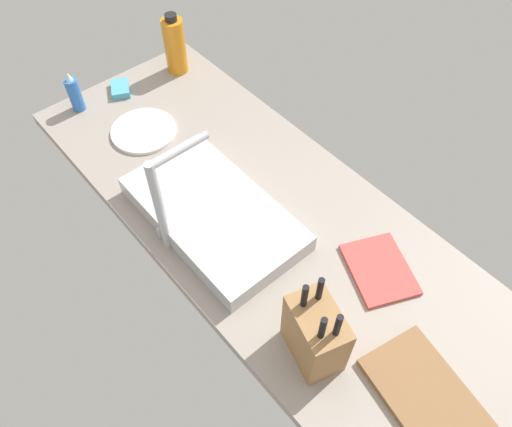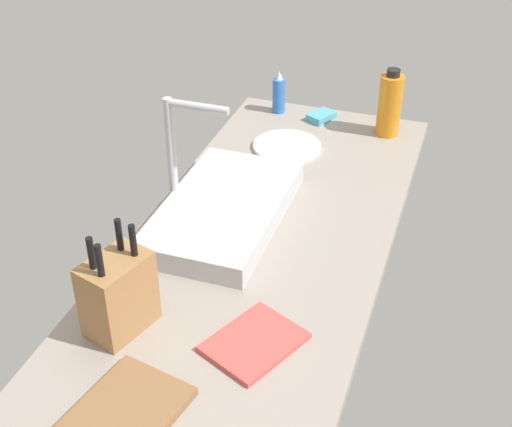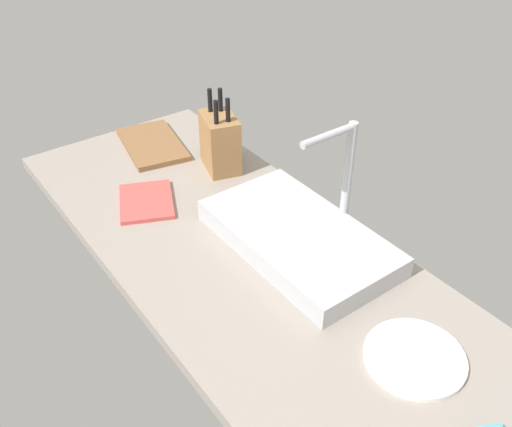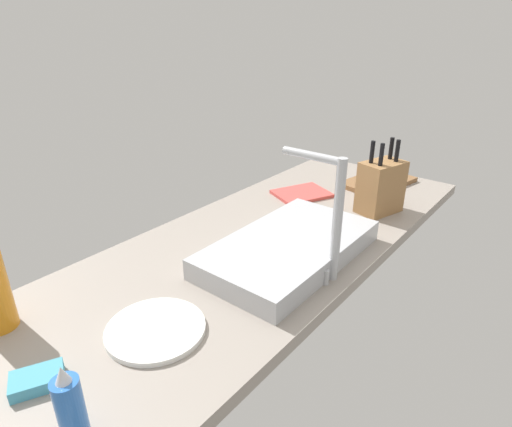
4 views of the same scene
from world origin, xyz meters
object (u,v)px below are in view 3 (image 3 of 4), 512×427
object	(u,v)px
faucet	(343,171)
dinner_plate	(415,358)
sink_basin	(298,237)
cutting_board	(152,144)
knife_block	(220,142)
dish_towel	(146,201)

from	to	relation	value
faucet	dinner_plate	bearing A→B (deg)	-22.26
faucet	dinner_plate	world-z (taller)	faucet
sink_basin	faucet	bearing A→B (deg)	83.10
cutting_board	sink_basin	bearing A→B (deg)	4.33
faucet	cutting_board	world-z (taller)	faucet
knife_block	dinner_plate	xyz separation A→B (cm)	(88.03, -10.33, -8.49)
sink_basin	faucet	size ratio (longest dim) A/B	1.61
faucet	cutting_board	xyz separation A→B (cm)	(-71.56, -17.87, -18.17)
knife_block	dinner_plate	world-z (taller)	knife_block
dinner_plate	faucet	bearing A→B (deg)	157.74
sink_basin	dinner_plate	world-z (taller)	sink_basin
knife_block	dinner_plate	distance (cm)	89.04
cutting_board	knife_block	bearing A→B (deg)	24.29
knife_block	cutting_board	bearing A→B (deg)	-138.99
cutting_board	dish_towel	size ratio (longest dim) A/B	1.52
dinner_plate	dish_towel	bearing A→B (deg)	-167.80
sink_basin	knife_block	xyz separation A→B (cm)	(-45.09, 5.95, 6.16)
sink_basin	dinner_plate	size ratio (longest dim) A/B	2.44
sink_basin	faucet	xyz separation A→B (cm)	(1.52, 12.57, 16.13)
knife_block	dish_towel	world-z (taller)	knife_block
sink_basin	cutting_board	size ratio (longest dim) A/B	1.75
dinner_plate	dish_towel	size ratio (longest dim) A/B	1.09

